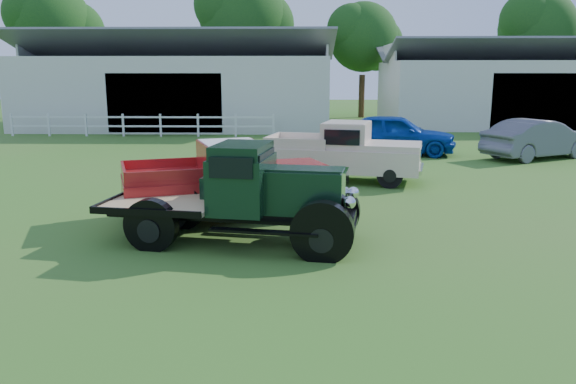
# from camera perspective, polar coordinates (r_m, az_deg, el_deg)

# --- Properties ---
(ground) EXTENTS (120.00, 120.00, 0.00)m
(ground) POSITION_cam_1_polar(r_m,az_deg,el_deg) (10.27, -1.28, -7.15)
(ground) COLOR #4F692C
(shed_left) EXTENTS (18.80, 10.20, 5.60)m
(shed_left) POSITION_cam_1_polar(r_m,az_deg,el_deg) (36.46, -10.69, 11.02)
(shed_left) COLOR silver
(shed_left) RESTS_ON ground
(shed_right) EXTENTS (16.80, 9.20, 5.20)m
(shed_right) POSITION_cam_1_polar(r_m,az_deg,el_deg) (39.12, 21.93, 10.13)
(shed_right) COLOR silver
(shed_right) RESTS_ON ground
(fence_rail) EXTENTS (14.20, 0.16, 1.20)m
(fence_rail) POSITION_cam_1_polar(r_m,az_deg,el_deg) (30.99, -14.62, 6.59)
(fence_rail) COLOR white
(fence_rail) RESTS_ON ground
(tree_a) EXTENTS (6.30, 6.30, 10.50)m
(tree_a) POSITION_cam_1_polar(r_m,az_deg,el_deg) (46.54, -22.72, 13.53)
(tree_a) COLOR #144014
(tree_a) RESTS_ON ground
(tree_b) EXTENTS (6.90, 6.90, 11.50)m
(tree_b) POSITION_cam_1_polar(r_m,az_deg,el_deg) (43.97, -4.67, 15.19)
(tree_b) COLOR #144014
(tree_b) RESTS_ON ground
(tree_c) EXTENTS (5.40, 5.40, 9.00)m
(tree_c) POSITION_cam_1_polar(r_m,az_deg,el_deg) (42.94, 7.60, 13.53)
(tree_c) COLOR #144014
(tree_c) RESTS_ON ground
(tree_d) EXTENTS (6.00, 6.00, 10.00)m
(tree_d) POSITION_cam_1_polar(r_m,az_deg,el_deg) (47.11, 23.83, 13.11)
(tree_d) COLOR #144014
(tree_d) RESTS_ON ground
(vintage_flatbed) EXTENTS (5.34, 2.81, 2.01)m
(vintage_flatbed) POSITION_cam_1_polar(r_m,az_deg,el_deg) (11.24, -5.12, -0.17)
(vintage_flatbed) COLOR black
(vintage_flatbed) RESTS_ON ground
(red_pickup) EXTENTS (5.32, 3.46, 1.81)m
(red_pickup) POSITION_cam_1_polar(r_m,az_deg,el_deg) (13.30, -6.19, 1.29)
(red_pickup) COLOR #A21D1C
(red_pickup) RESTS_ON ground
(white_pickup) EXTENTS (5.28, 3.05, 1.82)m
(white_pickup) POSITION_cam_1_polar(r_m,az_deg,el_deg) (17.76, 5.61, 4.06)
(white_pickup) COLOR beige
(white_pickup) RESTS_ON ground
(misc_car_blue) EXTENTS (5.18, 2.77, 1.68)m
(misc_car_blue) POSITION_cam_1_polar(r_m,az_deg,el_deg) (23.89, 10.81, 5.80)
(misc_car_blue) COLOR #07389F
(misc_car_blue) RESTS_ON ground
(misc_car_grey) EXTENTS (4.93, 3.63, 1.55)m
(misc_car_grey) POSITION_cam_1_polar(r_m,az_deg,el_deg) (24.40, 24.06, 4.94)
(misc_car_grey) COLOR #5B5B64
(misc_car_grey) RESTS_ON ground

